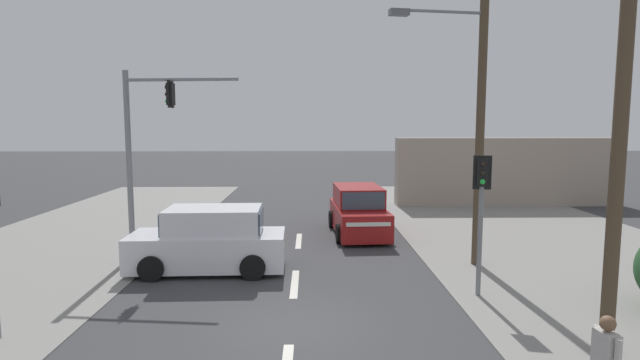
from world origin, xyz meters
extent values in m
plane|color=#3A3A3D|center=(0.00, 0.00, 0.00)|extent=(140.00, 140.00, 0.00)
cube|color=silver|center=(0.00, 3.00, 0.00)|extent=(0.20, 2.40, 0.01)
cube|color=silver|center=(0.00, 8.00, 0.00)|extent=(0.20, 2.40, 0.01)
cube|color=gray|center=(-8.50, 4.00, 0.01)|extent=(8.00, 40.00, 0.02)
cylinder|color=#4C3D2B|center=(5.97, -1.37, 5.23)|extent=(0.26, 0.26, 10.46)
cylinder|color=#4C3D2B|center=(5.54, 4.74, 5.24)|extent=(0.26, 0.26, 10.49)
cylinder|color=slate|center=(4.25, 4.55, 7.55)|extent=(2.58, 0.47, 0.09)
cube|color=#595B60|center=(2.97, 4.35, 7.48)|extent=(0.60, 0.36, 0.18)
cylinder|color=slate|center=(-5.35, 5.78, 3.00)|extent=(0.18, 0.18, 6.00)
cylinder|color=slate|center=(-3.56, 5.58, 5.70)|extent=(3.59, 0.50, 0.11)
cube|color=black|center=(-3.92, 5.62, 5.25)|extent=(0.23, 0.28, 0.68)
cube|color=black|center=(-3.92, 5.62, 5.25)|extent=(0.09, 0.44, 0.84)
sphere|color=black|center=(-4.04, 5.64, 5.47)|extent=(0.13, 0.13, 0.13)
sphere|color=black|center=(-4.04, 5.64, 5.25)|extent=(0.13, 0.13, 0.13)
sphere|color=green|center=(-4.04, 5.64, 5.03)|extent=(0.13, 0.13, 0.13)
cylinder|color=slate|center=(4.67, 1.93, 1.40)|extent=(0.12, 0.12, 2.80)
cube|color=black|center=(4.67, 1.93, 3.14)|extent=(0.30, 0.25, 0.68)
cube|color=black|center=(4.67, 1.93, 3.14)|extent=(0.44, 0.14, 0.84)
sphere|color=black|center=(4.64, 1.81, 3.36)|extent=(0.13, 0.13, 0.13)
sphere|color=black|center=(4.64, 1.81, 3.14)|extent=(0.13, 0.13, 0.13)
sphere|color=green|center=(4.64, 1.81, 2.92)|extent=(0.13, 0.13, 0.13)
cube|color=#A39384|center=(11.00, 16.00, 1.80)|extent=(12.00, 1.00, 3.60)
cube|color=maroon|center=(2.33, 9.05, 0.64)|extent=(2.08, 4.59, 1.00)
cube|color=maroon|center=(2.32, 9.25, 1.52)|extent=(1.86, 2.79, 0.76)
cube|color=#384756|center=(2.39, 7.88, 1.52)|extent=(1.58, 0.15, 0.65)
cube|color=#384756|center=(2.24, 10.62, 1.52)|extent=(1.55, 0.14, 0.61)
cube|color=white|center=(2.45, 6.78, 0.86)|extent=(1.56, 0.12, 0.14)
cylinder|color=black|center=(3.32, 7.71, 0.36)|extent=(0.26, 0.73, 0.72)
cylinder|color=black|center=(1.49, 7.61, 0.36)|extent=(0.26, 0.73, 0.72)
cylinder|color=black|center=(3.17, 10.49, 0.36)|extent=(0.26, 0.73, 0.72)
cylinder|color=black|center=(1.33, 10.39, 0.36)|extent=(0.26, 0.73, 0.72)
cube|color=silver|center=(-2.59, 4.22, 0.64)|extent=(4.54, 1.95, 1.00)
cube|color=silver|center=(-2.39, 4.23, 1.52)|extent=(2.74, 1.79, 0.76)
cube|color=#384756|center=(-3.76, 4.19, 1.52)|extent=(0.10, 1.58, 0.65)
cube|color=#384756|center=(-1.02, 4.26, 1.52)|extent=(0.10, 1.55, 0.61)
cube|color=white|center=(-4.86, 4.17, 0.86)|extent=(0.08, 1.56, 0.14)
cylinder|color=black|center=(-3.97, 3.27, 0.36)|extent=(0.73, 0.24, 0.72)
cylinder|color=black|center=(-4.01, 5.11, 0.36)|extent=(0.73, 0.24, 0.72)
cylinder|color=black|center=(-1.18, 3.34, 0.36)|extent=(0.73, 0.24, 0.72)
cylinder|color=black|center=(-1.22, 5.18, 0.36)|extent=(0.73, 0.24, 0.72)
cube|color=#B7B2AD|center=(4.64, -3.51, 1.12)|extent=(0.25, 0.38, 0.56)
sphere|color=brown|center=(4.64, -3.51, 1.52)|extent=(0.22, 0.22, 0.22)
cylinder|color=#B7B2AD|center=(4.65, -3.74, 1.12)|extent=(0.09, 0.09, 0.54)
cylinder|color=#B7B2AD|center=(4.62, -3.27, 1.12)|extent=(0.09, 0.09, 0.54)
camera|label=1|loc=(0.42, -10.20, 4.32)|focal=28.00mm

